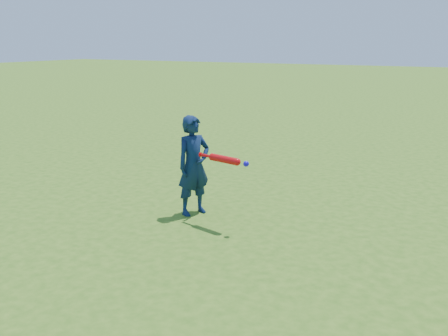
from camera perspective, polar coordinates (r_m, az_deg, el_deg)
ground at (r=6.04m, az=-1.90°, el=-6.11°), size 80.00×80.00×0.00m
child at (r=6.15m, az=-3.49°, el=0.28°), size 0.46×0.53×1.24m
bat_swing at (r=5.69m, az=0.25°, el=0.95°), size 0.73×0.22×0.08m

